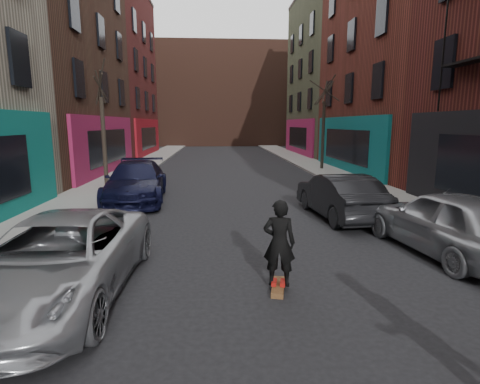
{
  "coord_description": "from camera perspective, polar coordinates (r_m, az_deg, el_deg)",
  "views": [
    {
      "loc": [
        -0.85,
        -0.44,
        3.07
      ],
      "look_at": [
        -0.33,
        7.55,
        1.6
      ],
      "focal_mm": 28.0,
      "sensor_mm": 36.0,
      "label": 1
    }
  ],
  "objects": [
    {
      "name": "sidewalk_left",
      "position": [
        31.06,
        -13.73,
        4.54
      ],
      "size": [
        2.5,
        84.0,
        0.13
      ],
      "primitive_type": "cube",
      "color": "gray",
      "rests_on": "ground"
    },
    {
      "name": "sidewalk_right",
      "position": [
        31.4,
        9.43,
        4.76
      ],
      "size": [
        2.5,
        84.0,
        0.13
      ],
      "primitive_type": "cube",
      "color": "gray",
      "rests_on": "ground"
    },
    {
      "name": "building_far",
      "position": [
        56.59,
        -2.91,
        14.35
      ],
      "size": [
        40.0,
        10.0,
        14.0
      ],
      "primitive_type": "cube",
      "color": "#47281E",
      "rests_on": "ground"
    },
    {
      "name": "tree_left_far",
      "position": [
        19.21,
        -20.23,
        10.69
      ],
      "size": [
        2.0,
        2.0,
        6.5
      ],
      "primitive_type": null,
      "color": "black",
      "rests_on": "sidewalk_left"
    },
    {
      "name": "tree_right_far",
      "position": [
        25.44,
        12.64,
        11.18
      ],
      "size": [
        2.0,
        2.0,
        6.8
      ],
      "primitive_type": null,
      "color": "black",
      "rests_on": "sidewalk_right"
    },
    {
      "name": "parked_left_far",
      "position": [
        7.43,
        -25.93,
        -9.1
      ],
      "size": [
        2.51,
        5.24,
        1.44
      ],
      "primitive_type": "imported",
      "rotation": [
        0.0,
        0.0,
        -0.02
      ],
      "color": "#9A9DA3",
      "rests_on": "ground"
    },
    {
      "name": "parked_left_end",
      "position": [
        15.51,
        -15.51,
        1.54
      ],
      "size": [
        2.65,
        5.58,
        1.57
      ],
      "primitive_type": "imported",
      "rotation": [
        0.0,
        0.0,
        0.08
      ],
      "color": "black",
      "rests_on": "ground"
    },
    {
      "name": "parked_right_far",
      "position": [
        10.09,
        29.22,
        -4.01
      ],
      "size": [
        2.44,
        4.84,
        1.58
      ],
      "primitive_type": "imported",
      "rotation": [
        0.0,
        0.0,
        3.27
      ],
      "color": "#93959B",
      "rests_on": "ground"
    },
    {
      "name": "parked_right_end",
      "position": [
        12.76,
        14.88,
        -0.52
      ],
      "size": [
        1.94,
        4.56,
        1.46
      ],
      "primitive_type": "imported",
      "rotation": [
        0.0,
        0.0,
        3.23
      ],
      "color": "black",
      "rests_on": "ground"
    },
    {
      "name": "skateboard",
      "position": [
        7.27,
        5.86,
        -14.2
      ],
      "size": [
        0.39,
        0.83,
        0.1
      ],
      "primitive_type": "cube",
      "rotation": [
        0.0,
        0.0,
        -0.22
      ],
      "color": "brown",
      "rests_on": "ground"
    },
    {
      "name": "skateboarder",
      "position": [
        6.96,
        5.99,
        -7.72
      ],
      "size": [
        0.66,
        0.51,
        1.63
      ],
      "primitive_type": "imported",
      "rotation": [
        0.0,
        0.0,
        2.92
      ],
      "color": "black",
      "rests_on": "skateboard"
    }
  ]
}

